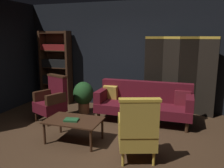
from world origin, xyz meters
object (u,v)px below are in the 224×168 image
(folding_screen, at_px, (179,75))
(velvet_couch, at_px, (144,102))
(armchair_gilt_accent, at_px, (138,131))
(bookshelf, at_px, (56,67))
(potted_plant, at_px, (84,95))
(coffee_table, at_px, (74,122))
(book_green_cloth, at_px, (71,120))
(armchair_wing_left, at_px, (52,100))

(folding_screen, relative_size, velvet_couch, 0.90)
(velvet_couch, xyz_separation_m, armchair_gilt_accent, (0.22, -1.75, 0.04))
(bookshelf, bearing_deg, folding_screen, 0.23)
(velvet_couch, bearing_deg, folding_screen, 47.04)
(bookshelf, height_order, velvet_couch, bookshelf)
(folding_screen, bearing_deg, bookshelf, -179.77)
(bookshelf, xyz_separation_m, potted_plant, (1.17, -0.68, -0.59))
(velvet_couch, bearing_deg, potted_plant, 177.86)
(folding_screen, bearing_deg, coffee_table, -127.70)
(book_green_cloth, bearing_deg, bookshelf, 126.39)
(folding_screen, xyz_separation_m, coffee_table, (-1.72, -2.22, -0.61))
(bookshelf, distance_m, coffee_table, 2.86)
(folding_screen, distance_m, book_green_cloth, 2.92)
(folding_screen, xyz_separation_m, book_green_cloth, (-1.73, -2.28, -0.55))
(velvet_couch, xyz_separation_m, armchair_wing_left, (-1.99, -0.63, 0.04))
(book_green_cloth, bearing_deg, potted_plant, 107.72)
(armchair_gilt_accent, bearing_deg, folding_screen, 79.13)
(potted_plant, height_order, book_green_cloth, potted_plant)
(velvet_couch, height_order, coffee_table, velvet_couch)
(potted_plant, xyz_separation_m, book_green_cloth, (0.51, -1.59, -0.02))
(coffee_table, height_order, book_green_cloth, book_green_cloth)
(velvet_couch, bearing_deg, bookshelf, 164.64)
(armchair_wing_left, bearing_deg, armchair_gilt_accent, -26.77)
(bookshelf, relative_size, armchair_wing_left, 1.97)
(armchair_gilt_accent, distance_m, potted_plant, 2.52)
(book_green_cloth, bearing_deg, armchair_wing_left, 137.13)
(folding_screen, relative_size, book_green_cloth, 7.62)
(coffee_table, bearing_deg, armchair_gilt_accent, -12.98)
(folding_screen, distance_m, potted_plant, 2.40)
(velvet_couch, xyz_separation_m, coffee_table, (-1.01, -1.47, -0.08))
(coffee_table, relative_size, potted_plant, 1.25)
(folding_screen, xyz_separation_m, bookshelf, (-3.40, -0.01, 0.07))
(velvet_couch, relative_size, armchair_gilt_accent, 2.04)
(armchair_wing_left, bearing_deg, velvet_couch, 17.64)
(velvet_couch, height_order, potted_plant, velvet_couch)
(armchair_wing_left, bearing_deg, coffee_table, -40.37)
(potted_plant, bearing_deg, book_green_cloth, -72.28)
(coffee_table, bearing_deg, potted_plant, 108.88)
(velvet_couch, distance_m, armchair_wing_left, 2.09)
(armchair_gilt_accent, distance_m, book_green_cloth, 1.27)
(folding_screen, bearing_deg, armchair_wing_left, -152.74)
(coffee_table, xyz_separation_m, potted_plant, (-0.52, 1.52, 0.09))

